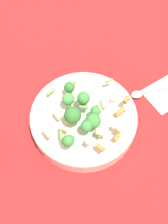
% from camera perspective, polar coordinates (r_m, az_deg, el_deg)
% --- Properties ---
extents(ground_plane, '(3.00, 3.00, 0.00)m').
position_cam_1_polar(ground_plane, '(0.76, 0.00, -2.32)').
color(ground_plane, maroon).
extents(bowl, '(0.30, 0.30, 0.05)m').
position_cam_1_polar(bowl, '(0.73, 0.00, -1.36)').
color(bowl, beige).
rests_on(bowl, ground_plane).
extents(pasta_salad, '(0.23, 0.22, 0.06)m').
position_cam_1_polar(pasta_salad, '(0.68, -0.48, -0.32)').
color(pasta_salad, '#8CB766').
rests_on(pasta_salad, bowl).
extents(spoon, '(0.20, 0.07, 0.01)m').
position_cam_1_polar(spoon, '(0.83, 14.43, 4.46)').
color(spoon, silver).
rests_on(spoon, napkin).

